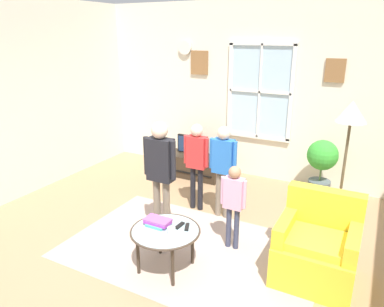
# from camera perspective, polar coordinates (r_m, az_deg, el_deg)

# --- Properties ---
(ground_plane) EXTENTS (6.49, 6.30, 0.02)m
(ground_plane) POSITION_cam_1_polar(r_m,az_deg,el_deg) (4.14, -2.35, -16.89)
(ground_plane) COLOR #9E7A56
(back_wall) EXTENTS (5.89, 0.17, 2.89)m
(back_wall) POSITION_cam_1_polar(r_m,az_deg,el_deg) (6.14, 11.43, 9.33)
(back_wall) COLOR silver
(back_wall) RESTS_ON ground_plane
(area_rug) EXTENTS (2.84, 1.81, 0.01)m
(area_rug) POSITION_cam_1_polar(r_m,az_deg,el_deg) (4.33, -0.21, -14.88)
(area_rug) COLOR tan
(area_rug) RESTS_ON ground_plane
(tv_stand) EXTENTS (1.09, 0.44, 0.38)m
(tv_stand) POSITION_cam_1_polar(r_m,az_deg,el_deg) (6.32, -0.12, -1.85)
(tv_stand) COLOR #2D2319
(tv_stand) RESTS_ON ground_plane
(television) EXTENTS (0.51, 0.08, 0.34)m
(television) POSITION_cam_1_polar(r_m,az_deg,el_deg) (6.20, -0.13, 1.37)
(television) COLOR #4C4C4C
(television) RESTS_ON tv_stand
(armchair) EXTENTS (0.76, 0.74, 0.87)m
(armchair) POSITION_cam_1_polar(r_m,az_deg,el_deg) (3.97, 19.05, -13.91)
(armchair) COLOR yellow
(armchair) RESTS_ON ground_plane
(coffee_table) EXTENTS (0.73, 0.73, 0.46)m
(coffee_table) POSITION_cam_1_polar(r_m,az_deg,el_deg) (3.83, -4.21, -12.32)
(coffee_table) COLOR #99B2B7
(coffee_table) RESTS_ON ground_plane
(book_stack) EXTENTS (0.27, 0.18, 0.07)m
(book_stack) POSITION_cam_1_polar(r_m,az_deg,el_deg) (3.89, -5.40, -10.65)
(book_stack) COLOR #4DB1A6
(book_stack) RESTS_ON coffee_table
(cup) EXTENTS (0.08, 0.08, 0.09)m
(cup) POSITION_cam_1_polar(r_m,az_deg,el_deg) (3.70, -3.26, -12.11)
(cup) COLOR white
(cup) RESTS_ON coffee_table
(remote_near_books) EXTENTS (0.09, 0.14, 0.02)m
(remote_near_books) POSITION_cam_1_polar(r_m,az_deg,el_deg) (3.84, -0.79, -11.45)
(remote_near_books) COLOR black
(remote_near_books) RESTS_ON coffee_table
(remote_near_cup) EXTENTS (0.05, 0.14, 0.02)m
(remote_near_cup) POSITION_cam_1_polar(r_m,az_deg,el_deg) (3.86, -1.98, -11.26)
(remote_near_cup) COLOR black
(remote_near_cup) RESTS_ON coffee_table
(person_black_shirt) EXTENTS (0.43, 0.20, 1.43)m
(person_black_shirt) POSITION_cam_1_polar(r_m,az_deg,el_deg) (4.27, -4.97, -2.00)
(person_black_shirt) COLOR #726656
(person_black_shirt) RESTS_ON ground_plane
(person_pink_shirt) EXTENTS (0.30, 0.14, 1.01)m
(person_pink_shirt) POSITION_cam_1_polar(r_m,az_deg,el_deg) (4.10, 6.57, -6.96)
(person_pink_shirt) COLOR #333851
(person_pink_shirt) RESTS_ON ground_plane
(person_red_shirt) EXTENTS (0.37, 0.17, 1.24)m
(person_red_shirt) POSITION_cam_1_polar(r_m,az_deg,el_deg) (4.94, 0.74, -0.57)
(person_red_shirt) COLOR black
(person_red_shirt) RESTS_ON ground_plane
(person_blue_shirt) EXTENTS (0.38, 0.17, 1.26)m
(person_blue_shirt) POSITION_cam_1_polar(r_m,az_deg,el_deg) (4.73, 4.95, -1.27)
(person_blue_shirt) COLOR #726656
(person_blue_shirt) RESTS_ON ground_plane
(potted_plant_by_window) EXTENTS (0.45, 0.45, 0.89)m
(potted_plant_by_window) POSITION_cam_1_polar(r_m,az_deg,el_deg) (5.73, 19.70, -1.44)
(potted_plant_by_window) COLOR #4C565B
(potted_plant_by_window) RESTS_ON ground_plane
(floor_lamp) EXTENTS (0.32, 0.32, 1.73)m
(floor_lamp) POSITION_cam_1_polar(r_m,az_deg,el_deg) (4.10, 23.52, 3.74)
(floor_lamp) COLOR black
(floor_lamp) RESTS_ON ground_plane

